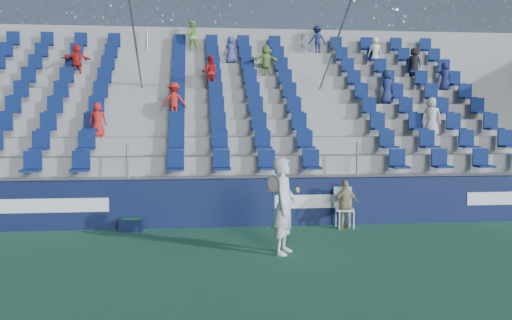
{
  "coord_description": "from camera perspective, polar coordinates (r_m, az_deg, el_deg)",
  "views": [
    {
      "loc": [
        -1.37,
        -11.12,
        2.68
      ],
      "look_at": [
        0.2,
        2.8,
        1.7
      ],
      "focal_mm": 40.0,
      "sensor_mm": 36.0,
      "label": 1
    }
  ],
  "objects": [
    {
      "name": "line_judge_chair",
      "position": [
        14.44,
        8.77,
        -4.42
      ],
      "size": [
        0.52,
        0.54,
        1.01
      ],
      "color": "white",
      "rests_on": "ground"
    },
    {
      "name": "tennis_player",
      "position": [
        11.45,
        2.8,
        -4.59
      ],
      "size": [
        0.75,
        0.83,
        1.94
      ],
      "color": "silver",
      "rests_on": "ground"
    },
    {
      "name": "grandstand",
      "position": [
        19.42,
        -2.39,
        2.4
      ],
      "size": [
        24.0,
        8.17,
        6.63
      ],
      "color": "gray",
      "rests_on": "ground"
    },
    {
      "name": "ball_bin",
      "position": [
        14.18,
        -12.36,
        -6.3
      ],
      "size": [
        0.61,
        0.46,
        0.31
      ],
      "color": "#0E1636",
      "rests_on": "ground"
    },
    {
      "name": "line_judge",
      "position": [
        14.29,
        8.93,
        -4.39
      ],
      "size": [
        0.76,
        0.45,
        1.21
      ],
      "primitive_type": "imported",
      "rotation": [
        0.0,
        0.0,
        3.38
      ],
      "color": "tan",
      "rests_on": "ground"
    },
    {
      "name": "sponsor_wall",
      "position": [
        14.49,
        -0.93,
        -4.25
      ],
      "size": [
        24.0,
        0.32,
        1.2
      ],
      "color": "#10193D",
      "rests_on": "ground"
    },
    {
      "name": "ground",
      "position": [
        11.52,
        0.58,
        -9.45
      ],
      "size": [
        70.0,
        70.0,
        0.0
      ],
      "primitive_type": "plane",
      "color": "#2E6C46",
      "rests_on": "ground"
    }
  ]
}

